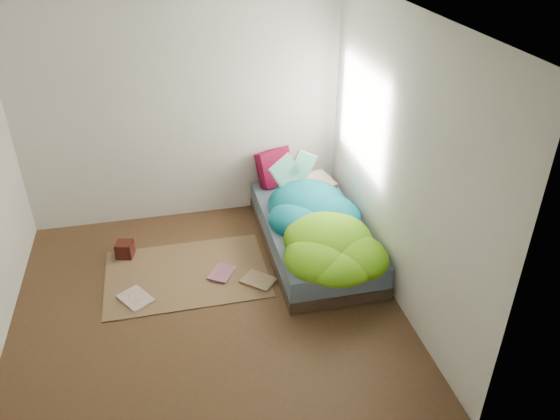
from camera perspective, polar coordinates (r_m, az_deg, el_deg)
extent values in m
cube|color=#45331A|center=(5.19, -7.57, -10.06)|extent=(3.50, 3.50, 0.00)
cube|color=silver|center=(6.06, -10.28, 10.32)|extent=(3.50, 0.04, 2.60)
cube|color=silver|center=(3.02, -5.53, -12.79)|extent=(3.50, 0.04, 2.60)
cube|color=silver|center=(4.86, 12.31, 4.82)|extent=(0.04, 3.50, 2.60)
cube|color=white|center=(4.01, -10.24, 19.24)|extent=(3.50, 3.50, 0.04)
cube|color=white|center=(5.57, 8.56, 9.75)|extent=(0.01, 1.00, 1.20)
cube|color=#3D2F21|center=(5.89, 3.46, -3.45)|extent=(1.00, 2.00, 0.12)
cube|color=#45566F|center=(5.80, 3.52, -2.07)|extent=(0.98, 1.96, 0.22)
cube|color=brown|center=(5.61, -9.73, -6.58)|extent=(1.60, 1.10, 0.01)
cube|color=beige|center=(6.28, 3.26, 2.50)|extent=(0.61, 0.49, 0.12)
cube|color=#500522|center=(6.36, -0.55, 4.49)|extent=(0.43, 0.30, 0.42)
cube|color=#37140C|center=(5.95, -15.90, -3.97)|extent=(0.20, 0.20, 0.17)
imported|color=silver|center=(5.34, -15.91, -9.47)|extent=(0.37, 0.40, 0.02)
imported|color=#B26783|center=(5.58, -7.10, -6.32)|extent=(0.33, 0.35, 0.03)
imported|color=tan|center=(5.35, -2.90, -8.02)|extent=(0.39, 0.38, 0.02)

